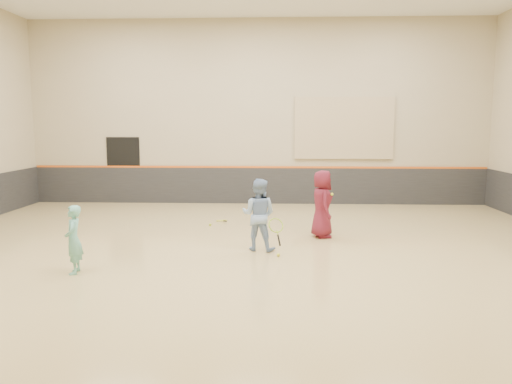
{
  "coord_description": "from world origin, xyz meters",
  "views": [
    {
      "loc": [
        0.62,
        -10.46,
        2.64
      ],
      "look_at": [
        0.17,
        0.4,
        1.15
      ],
      "focal_mm": 35.0,
      "sensor_mm": 36.0,
      "label": 1
    }
  ],
  "objects_px": {
    "girl": "(74,240)",
    "instructor": "(259,215)",
    "young_man": "(322,204)",
    "spare_racket": "(222,219)"
  },
  "relations": [
    {
      "from": "girl",
      "to": "spare_racket",
      "type": "bearing_deg",
      "value": 146.04
    },
    {
      "from": "girl",
      "to": "young_man",
      "type": "bearing_deg",
      "value": 112.57
    },
    {
      "from": "instructor",
      "to": "young_man",
      "type": "xyz_separation_m",
      "value": [
        1.44,
        1.27,
        0.03
      ]
    },
    {
      "from": "girl",
      "to": "young_man",
      "type": "distance_m",
      "value": 5.57
    },
    {
      "from": "young_man",
      "to": "spare_racket",
      "type": "bearing_deg",
      "value": 46.63
    },
    {
      "from": "girl",
      "to": "young_man",
      "type": "xyz_separation_m",
      "value": [
        4.64,
        3.07,
        0.17
      ]
    },
    {
      "from": "girl",
      "to": "instructor",
      "type": "bearing_deg",
      "value": 108.38
    },
    {
      "from": "girl",
      "to": "instructor",
      "type": "height_order",
      "value": "instructor"
    },
    {
      "from": "girl",
      "to": "instructor",
      "type": "xyz_separation_m",
      "value": [
        3.21,
        1.8,
        0.14
      ]
    },
    {
      "from": "spare_racket",
      "to": "girl",
      "type": "bearing_deg",
      "value": -113.08
    }
  ]
}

